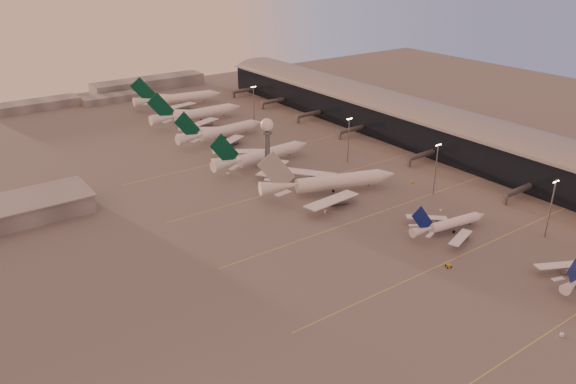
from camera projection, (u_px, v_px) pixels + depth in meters
ground at (449, 284)px, 193.40m from camera, size 700.00×700.00×0.00m
taxiway_markings at (394, 206)px, 251.03m from camera, size 180.00×185.25×0.02m
terminal at (423, 125)px, 328.60m from camera, size 57.00×362.00×23.04m
radar_tower at (267, 135)px, 276.77m from camera, size 6.40×6.40×31.10m
mast_a at (551, 206)px, 218.86m from camera, size 3.60×0.56×25.00m
mast_b at (436, 166)px, 258.11m from camera, size 3.60×0.56×25.00m
mast_c at (349, 138)px, 296.30m from camera, size 3.60×0.56×25.00m
mast_d at (254, 103)px, 362.08m from camera, size 3.60×0.56×25.00m
distant_horizon at (118, 90)px, 434.76m from camera, size 165.00×37.50×9.00m
narrowbody_mid at (449, 226)px, 226.75m from camera, size 39.01×30.94×15.29m
widebody_white at (330, 185)px, 262.32m from camera, size 65.55×51.69×23.91m
greentail_a at (263, 158)px, 296.46m from camera, size 62.09×50.04×22.54m
greentail_b at (222, 134)px, 334.93m from camera, size 60.41×48.64×21.94m
greentail_c at (198, 116)px, 368.20m from camera, size 65.65×53.04×23.85m
greentail_d at (179, 100)px, 405.45m from camera, size 65.65×52.69×23.92m
gsv_truck_a at (562, 332)px, 167.22m from camera, size 5.80×4.48×2.24m
gsv_catering_a at (576, 258)px, 206.03m from camera, size 4.46×2.39×3.53m
gsv_tug_mid at (449, 266)px, 202.96m from camera, size 4.60×3.72×1.14m
gsv_truck_b at (441, 209)px, 245.36m from camera, size 5.83×3.64×2.22m
gsv_truck_c at (326, 210)px, 244.88m from camera, size 5.36×4.66×2.13m
gsv_catering_b at (412, 179)px, 274.86m from camera, size 5.00×2.73×3.92m
gsv_tug_far at (305, 173)px, 285.83m from camera, size 3.08×4.09×1.04m
gsv_truck_d at (227, 172)px, 285.35m from camera, size 3.16×5.49×2.09m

